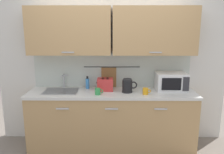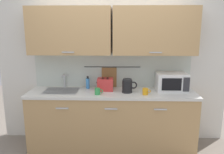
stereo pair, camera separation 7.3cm
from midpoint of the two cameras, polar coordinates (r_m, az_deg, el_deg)
The scene contains 9 objects.
counter_unit at distance 3.55m, azimuth -0.84°, elevation -10.62°, with size 2.53×0.64×0.90m.
back_wall_assembly at distance 3.51m, azimuth -0.64°, elevation 7.15°, with size 3.70×0.41×2.50m.
sink_faucet at distance 3.68m, azimuth -12.76°, elevation -0.47°, with size 0.09×0.17×0.22m.
microwave at distance 3.57m, azimuth 14.21°, elevation -1.09°, with size 0.46×0.35×0.27m.
electric_kettle at distance 3.34m, azimuth 3.36°, elevation -2.23°, with size 0.23×0.16×0.21m.
dish_soap_bottle at distance 3.58m, azimuth -6.84°, elevation -1.57°, with size 0.06×0.06×0.20m.
mug_near_sink at distance 3.24m, azimuth -4.24°, elevation -3.69°, with size 0.12×0.08×0.09m.
toaster at distance 3.44m, azimuth -2.35°, elevation -1.89°, with size 0.26×0.17×0.19m.
mug_by_kettle at distance 3.28m, azimuth 7.92°, elevation -3.60°, with size 0.12×0.08×0.09m.
Camera 1 is at (0.03, -2.97, 1.85)m, focal length 35.94 mm.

